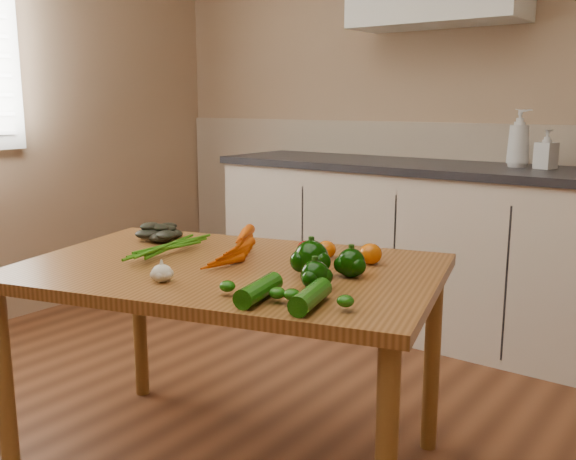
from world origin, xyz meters
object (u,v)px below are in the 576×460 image
Objects in this scene: tomato_c at (370,254)px; garlic_bulb at (162,273)px; leafy_greens at (160,227)px; tomato_b at (326,249)px; carrot_bunch at (214,249)px; pepper_b at (351,263)px; zucchini_b at (259,290)px; table at (229,289)px; zucchini_a at (311,297)px; soap_bottle_b at (546,149)px; pepper_c at (315,275)px; soap_bottle_a at (519,138)px; pepper_a at (311,258)px; tomato_a at (306,249)px.

garlic_bulb is at bearing -125.55° from tomato_c.
tomato_b is (0.67, 0.12, -0.02)m from leafy_greens.
tomato_b is at bearing 22.18° from carrot_bunch.
carrot_bunch is 0.37m from tomato_b.
zucchini_b is (-0.07, -0.34, -0.01)m from pepper_b.
garlic_bulb is (0.45, -0.40, -0.02)m from leafy_greens.
table is 0.28m from garlic_bulb.
zucchini_a is at bearing -38.88° from table.
pepper_b is at bearing -80.64° from tomato_c.
soap_bottle_b is 1.85m from leafy_greens.
zucchini_b is (-0.06, -0.17, -0.01)m from pepper_c.
leafy_greens is 1.02× the size of zucchini_a.
soap_bottle_a is 1.51× the size of soap_bottle_b.
leafy_greens is at bearing 154.50° from zucchini_b.
pepper_b is 0.24m from tomato_b.
leafy_greens is 0.87m from pepper_c.
tomato_c is (0.07, 0.23, -0.02)m from pepper_a.
zucchini_a reaches higher than garlic_bulb.
garlic_bulb is at bearing -113.32° from tomato_b.
table is at bearing -163.53° from pepper_b.
zucchini_a is (0.08, -0.14, -0.01)m from pepper_c.
soap_bottle_a is 1.62m from pepper_b.
soap_bottle_a is 1.96m from zucchini_b.
tomato_c is at bearing 5.25° from tomato_b.
tomato_b is 0.16m from tomato_c.
soap_bottle_b is 2.89× the size of tomato_b.
tomato_b is at bearing 102.67° from zucchini_b.
zucchini_b is at bearing -95.35° from tomato_c.
tomato_b is (0.20, 0.26, 0.11)m from table.
soap_bottle_b is 1.53m from tomato_a.
soap_bottle_b is 0.99× the size of zucchini_b.
tomato_a is at bearing 70.82° from garlic_bulb.
soap_bottle_b is 2.29× the size of pepper_c.
zucchini_a is (0.17, -0.25, -0.03)m from pepper_a.
carrot_bunch is at bearing 158.64° from soap_bottle_a.
leafy_greens reaches higher than pepper_b.
leafy_greens is at bearing 75.68° from soap_bottle_b.
leafy_greens is 0.76m from pepper_a.
zucchini_a reaches higher than table.
tomato_c is at bearing 84.65° from zucchini_b.
zucchini_b reaches higher than garlic_bulb.
tomato_a is (-0.24, 0.12, -0.01)m from pepper_b.
pepper_b is (0.48, 0.07, 0.01)m from carrot_bunch.
zucchini_a is at bearing -59.76° from pepper_c.
garlic_bulb is 0.57m from tomato_b.
zucchini_b is at bearing 4.93° from garlic_bulb.
soap_bottle_a is at bearing 83.23° from tomato_b.
leafy_greens is 3.10× the size of garlic_bulb.
soap_bottle_a is 1.46m from tomato_c.
carrot_bunch is at bearing 156.75° from zucchini_a.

